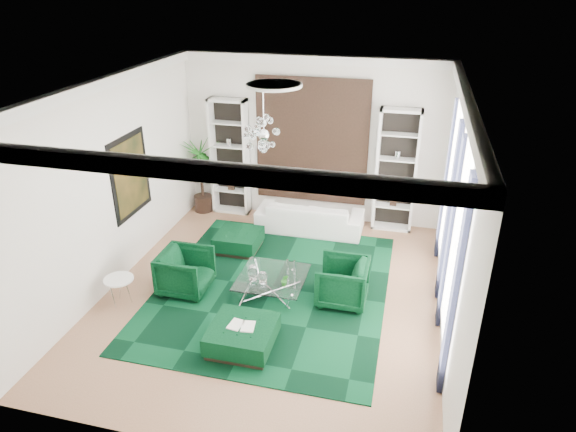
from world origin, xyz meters
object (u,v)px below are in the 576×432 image
(sofa, at_px, (310,216))
(palm, at_px, (201,165))
(coffee_table, at_px, (272,286))
(side_table, at_px, (121,291))
(armchair_right, at_px, (342,282))
(ottoman_side, at_px, (239,241))
(ottoman_front, at_px, (242,336))
(armchair_left, at_px, (186,272))

(sofa, height_order, palm, palm)
(sofa, distance_m, coffee_table, 2.77)
(side_table, bearing_deg, armchair_right, 14.87)
(ottoman_side, distance_m, palm, 2.46)
(sofa, bearing_deg, palm, -8.58)
(ottoman_front, bearing_deg, palm, 119.00)
(armchair_right, relative_size, ottoman_side, 0.99)
(side_table, bearing_deg, coffee_table, 18.84)
(sofa, relative_size, armchair_left, 2.68)
(armchair_right, distance_m, side_table, 3.96)
(sofa, distance_m, ottoman_front, 4.26)
(ottoman_front, xyz_separation_m, palm, (-2.59, 4.67, 1.00))
(armchair_left, xyz_separation_m, side_table, (-0.97, -0.66, -0.16))
(sofa, height_order, ottoman_front, sofa)
(armchair_left, distance_m, palm, 3.65)
(sofa, bearing_deg, coffee_table, 87.48)
(side_table, height_order, palm, palm)
(armchair_left, height_order, side_table, armchair_left)
(armchair_left, bearing_deg, sofa, -29.96)
(sofa, bearing_deg, side_table, 53.58)
(side_table, distance_m, palm, 4.17)
(armchair_left, relative_size, side_table, 1.72)
(sofa, bearing_deg, armchair_right, 113.36)
(sofa, bearing_deg, armchair_left, 60.04)
(ottoman_side, height_order, side_table, side_table)
(armchair_left, bearing_deg, ottoman_side, -14.02)
(armchair_left, relative_size, armchair_right, 1.00)
(ottoman_front, distance_m, side_table, 2.56)
(sofa, distance_m, palm, 2.94)
(ottoman_front, bearing_deg, armchair_left, 140.14)
(sofa, xyz_separation_m, palm, (-2.79, 0.42, 0.85))
(armchair_right, xyz_separation_m, coffee_table, (-1.26, -0.14, -0.20))
(armchair_right, relative_size, palm, 0.37)
(armchair_left, bearing_deg, ottoman_front, -129.86)
(armchair_left, height_order, ottoman_front, armchair_left)
(armchair_left, relative_size, ottoman_front, 0.89)
(sofa, xyz_separation_m, armchair_left, (-1.72, -2.98, 0.06))
(side_table, bearing_deg, ottoman_front, -13.73)
(armchair_right, height_order, side_table, armchair_right)
(sofa, relative_size, side_table, 4.60)
(coffee_table, bearing_deg, armchair_right, 6.36)
(sofa, xyz_separation_m, ottoman_side, (-1.29, -1.25, -0.15))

